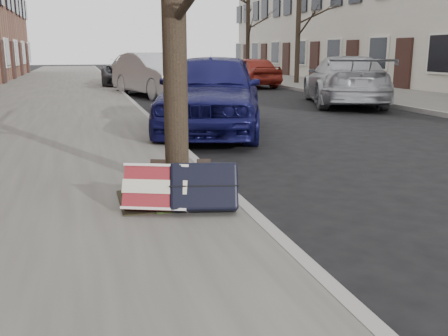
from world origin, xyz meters
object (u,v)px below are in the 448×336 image
object	(u,v)px
car_near_mid	(156,75)
suitcase_red	(157,188)
suitcase_navy	(204,187)
car_near_front	(212,92)

from	to	relation	value
car_near_mid	suitcase_red	bearing A→B (deg)	-114.72
suitcase_red	car_near_mid	size ratio (longest dim) A/B	0.13
suitcase_red	suitcase_navy	world-z (taller)	suitcase_navy
car_near_front	car_near_mid	size ratio (longest dim) A/B	1.00
car_near_front	suitcase_red	bearing A→B (deg)	-90.77
suitcase_red	car_near_front	size ratio (longest dim) A/B	0.13
suitcase_navy	car_near_mid	bearing A→B (deg)	96.48
car_near_mid	car_near_front	bearing A→B (deg)	-107.06
suitcase_red	car_near_front	xyz separation A→B (m)	(1.88, 5.19, 0.45)
car_near_front	suitcase_navy	bearing A→B (deg)	-86.19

